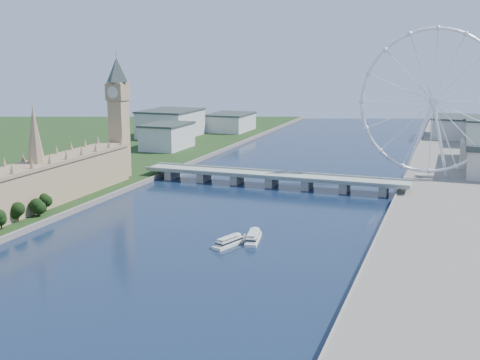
% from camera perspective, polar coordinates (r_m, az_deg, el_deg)
% --- Properties ---
extents(ground, '(2000.00, 2000.00, 0.00)m').
position_cam_1_polar(ground, '(237.71, -19.31, -15.36)').
color(ground, '#182745').
rests_on(ground, ground).
extents(parliament_range, '(24.00, 200.00, 70.00)m').
position_cam_1_polar(parliament_range, '(434.17, -18.60, -0.38)').
color(parliament_range, tan).
rests_on(parliament_range, ground).
extents(big_ben, '(20.02, 20.02, 110.00)m').
position_cam_1_polar(big_ben, '(515.31, -11.49, 7.26)').
color(big_ben, tan).
rests_on(big_ben, ground).
extents(westminster_bridge, '(220.00, 22.00, 9.50)m').
position_cam_1_polar(westminster_bridge, '(491.73, 3.04, 0.21)').
color(westminster_bridge, gray).
rests_on(westminster_bridge, ground).
extents(london_eye, '(113.60, 39.12, 124.30)m').
position_cam_1_polar(london_eye, '(517.97, 17.85, 7.06)').
color(london_eye, silver).
rests_on(london_eye, ground).
extents(city_skyline, '(505.00, 280.00, 32.00)m').
position_cam_1_polar(city_skyline, '(733.48, 11.94, 4.67)').
color(city_skyline, beige).
rests_on(city_skyline, ground).
extents(tour_boat_near, '(14.71, 26.77, 5.72)m').
position_cam_1_polar(tour_boat_near, '(341.02, -1.02, -6.24)').
color(tour_boat_near, silver).
rests_on(tour_boat_near, ground).
extents(tour_boat_far, '(11.97, 28.46, 6.09)m').
position_cam_1_polar(tour_boat_far, '(348.70, 1.27, -5.83)').
color(tour_boat_far, silver).
rests_on(tour_boat_far, ground).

